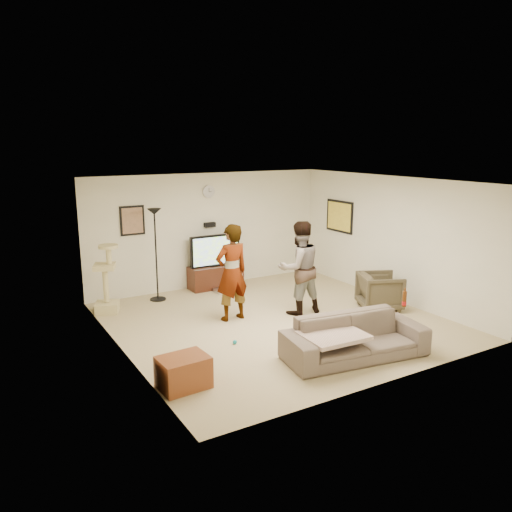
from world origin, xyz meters
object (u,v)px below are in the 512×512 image
person_right (299,268)px  person_left (232,273)px  floor_lamp (156,255)px  armchair (380,291)px  sofa (355,337)px  beer_bottle (404,299)px  tv (215,250)px  side_table (183,372)px  tv_stand (216,276)px  cat_tree (105,279)px

person_right → person_left: bearing=-9.9°
floor_lamp → armchair: (3.49, -2.71, -0.58)m
sofa → beer_bottle: bearing=8.6°
tv → side_table: 4.72m
tv_stand → floor_lamp: bearing=-171.5°
floor_lamp → side_table: floor_lamp is taller
person_right → armchair: (1.49, -0.59, -0.52)m
sofa → side_table: (-2.57, 0.41, -0.10)m
cat_tree → person_right: (3.10, -1.85, 0.22)m
person_left → armchair: person_left is taller
tv → floor_lamp: 1.43m
sofa → tv_stand: bearing=100.4°
tv → person_right: bearing=-75.9°
tv_stand → sofa: bearing=-88.2°
cat_tree → sofa: size_ratio=0.61×
beer_bottle → side_table: (-3.56, 0.41, -0.54)m
tv → person_right: person_right is taller
tv_stand → side_table: tv_stand is taller
tv → floor_lamp: bearing=-171.5°
sofa → beer_bottle: size_ratio=8.61×
tv → cat_tree: cat_tree is taller
cat_tree → side_table: bearing=-88.6°
person_right → beer_bottle: bearing=109.2°
beer_bottle → person_left: bearing=126.6°
cat_tree → person_left: person_left is taller
person_left → beer_bottle: (1.78, -2.40, -0.12)m
tv_stand → tv: tv is taller
person_left → person_right: 1.28m
floor_lamp → person_left: 1.96m
person_right → side_table: bearing=33.6°
tv → beer_bottle: tv is taller
floor_lamp → side_table: size_ratio=2.93×
tv_stand → tv: (0.00, 0.00, 0.59)m
tv_stand → beer_bottle: beer_bottle is taller
sofa → armchair: (1.94, 1.49, 0.04)m
floor_lamp → sofa: bearing=-69.7°
floor_lamp → side_table: 3.99m
sofa → floor_lamp: bearing=118.9°
tv → person_right: 2.41m
sofa → armchair: size_ratio=2.80×
cat_tree → person_right: size_ratio=0.75×
beer_bottle → side_table: size_ratio=0.39×
tv_stand → person_right: size_ratio=0.68×
tv_stand → cat_tree: bearing=-169.1°
armchair → person_left: bearing=96.2°
person_left → person_right: (1.24, -0.32, -0.00)m
cat_tree → person_left: size_ratio=0.75×
beer_bottle → armchair: bearing=57.5°
tv → sofa: tv is taller
cat_tree → side_table: 3.55m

